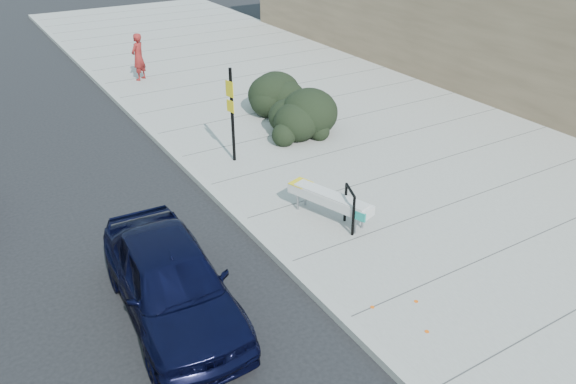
# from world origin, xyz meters

# --- Properties ---
(ground) EXTENTS (120.00, 120.00, 0.00)m
(ground) POSITION_xyz_m (0.00, 0.00, 0.00)
(ground) COLOR black
(ground) RESTS_ON ground
(sidewalk_near) EXTENTS (11.20, 50.00, 0.15)m
(sidewalk_near) POSITION_xyz_m (5.60, 5.00, 0.07)
(sidewalk_near) COLOR gray
(sidewalk_near) RESTS_ON ground
(curb_near) EXTENTS (0.22, 50.00, 0.17)m
(curb_near) POSITION_xyz_m (0.00, 5.00, 0.08)
(curb_near) COLOR #9E9E99
(curb_near) RESTS_ON ground
(bench) EXTENTS (1.09, 2.21, 0.65)m
(bench) POSITION_xyz_m (1.73, 1.00, 0.67)
(bench) COLOR gray
(bench) RESTS_ON sidewalk_near
(bike_rack) EXTENTS (0.28, 0.64, 0.99)m
(bike_rack) POSITION_xyz_m (1.88, 0.44, 0.75)
(bike_rack) COLOR black
(bike_rack) RESTS_ON sidewalk_near
(sign_post) EXTENTS (0.13, 0.30, 2.66)m
(sign_post) POSITION_xyz_m (1.27, 5.00, 1.65)
(sign_post) COLOR black
(sign_post) RESTS_ON sidewalk_near
(hedge) EXTENTS (2.14, 4.19, 1.56)m
(hedge) POSITION_xyz_m (4.00, 7.00, 0.93)
(hedge) COLOR black
(hedge) RESTS_ON sidewalk_near
(sedan_navy) EXTENTS (2.06, 4.54, 1.51)m
(sedan_navy) POSITION_xyz_m (-2.50, -0.10, 0.76)
(sedan_navy) COLOR black
(sedan_navy) RESTS_ON ground
(pedestrian) EXTENTS (0.80, 0.75, 1.83)m
(pedestrian) POSITION_xyz_m (1.50, 13.75, 1.07)
(pedestrian) COLOR maroon
(pedestrian) RESTS_ON sidewalk_near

